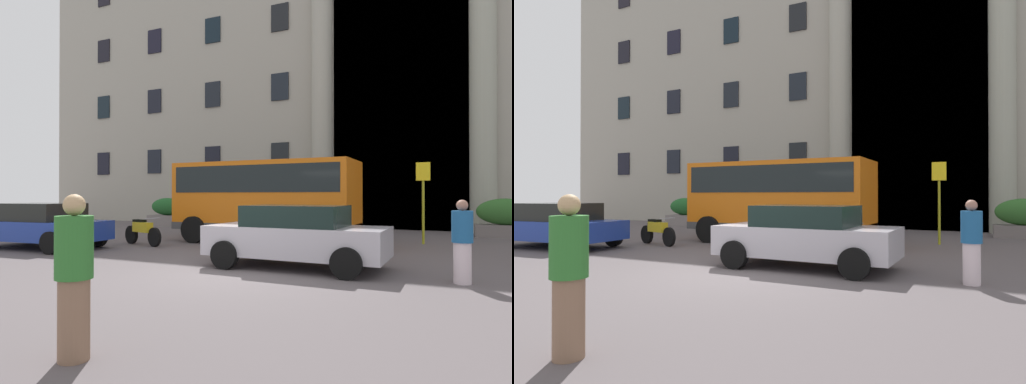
# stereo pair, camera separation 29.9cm
# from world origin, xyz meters

# --- Properties ---
(ground_plane) EXTENTS (80.00, 64.00, 0.12)m
(ground_plane) POSITION_xyz_m (0.00, 0.00, -0.06)
(ground_plane) COLOR #584F51
(office_building_facade) EXTENTS (41.14, 9.78, 16.70)m
(office_building_facade) POSITION_xyz_m (0.01, 17.47, 8.35)
(office_building_facade) COLOR #9F9A8C
(office_building_facade) RESTS_ON ground_plane
(orange_minibus) EXTENTS (6.09, 2.66, 2.73)m
(orange_minibus) POSITION_xyz_m (-1.65, 5.50, 1.63)
(orange_minibus) COLOR orange
(orange_minibus) RESTS_ON ground_plane
(bus_stop_sign) EXTENTS (0.44, 0.08, 2.69)m
(bus_stop_sign) POSITION_xyz_m (3.26, 7.18, 1.66)
(bus_stop_sign) COLOR #999B1B
(bus_stop_sign) RESTS_ON ground_plane
(hedge_planter_far_east) EXTENTS (1.42, 0.94, 1.35)m
(hedge_planter_far_east) POSITION_xyz_m (-2.24, 10.54, 0.65)
(hedge_planter_far_east) COLOR #645E60
(hedge_planter_far_east) RESTS_ON ground_plane
(hedge_planter_entrance_right) EXTENTS (2.08, 0.78, 1.49)m
(hedge_planter_entrance_right) POSITION_xyz_m (5.95, 10.72, 0.72)
(hedge_planter_entrance_right) COLOR slate
(hedge_planter_entrance_right) RESTS_ON ground_plane
(hedge_planter_west) EXTENTS (2.01, 0.86, 1.47)m
(hedge_planter_west) POSITION_xyz_m (-9.46, 10.40, 0.71)
(hedge_planter_west) COLOR slate
(hedge_planter_west) RESTS_ON ground_plane
(hedge_planter_far_west) EXTENTS (1.91, 0.94, 1.31)m
(hedge_planter_far_west) POSITION_xyz_m (-5.69, 10.87, 0.63)
(hedge_planter_far_west) COLOR gray
(hedge_planter_far_west) RESTS_ON ground_plane
(parked_hatchback_near) EXTENTS (3.95, 1.97, 1.38)m
(parked_hatchback_near) POSITION_xyz_m (0.98, 1.14, 0.71)
(parked_hatchback_near) COLOR #B7B1BB
(parked_hatchback_near) RESTS_ON ground_plane
(white_taxi_kerbside) EXTENTS (4.16, 2.24, 1.37)m
(white_taxi_kerbside) POSITION_xyz_m (-7.22, 1.14, 0.70)
(white_taxi_kerbside) COLOR #203A97
(white_taxi_kerbside) RESTS_ON ground_plane
(scooter_by_planter) EXTENTS (1.85, 0.76, 0.89)m
(scooter_by_planter) POSITION_xyz_m (-4.97, 3.07, 0.45)
(scooter_by_planter) COLOR black
(scooter_by_planter) RESTS_ON ground_plane
(motorcycle_near_kerb) EXTENTS (1.87, 0.70, 0.89)m
(motorcycle_near_kerb) POSITION_xyz_m (1.07, 3.20, 0.45)
(motorcycle_near_kerb) COLOR black
(motorcycle_near_kerb) RESTS_ON ground_plane
(pedestrian_woman_dark_dress) EXTENTS (0.36, 0.36, 1.52)m
(pedestrian_woman_dark_dress) POSITION_xyz_m (4.30, 0.78, 0.76)
(pedestrian_woman_dark_dress) COLOR silver
(pedestrian_woman_dark_dress) RESTS_ON ground_plane
(pedestrian_child_trailing) EXTENTS (0.36, 0.36, 1.61)m
(pedestrian_child_trailing) POSITION_xyz_m (0.79, -4.77, 0.81)
(pedestrian_child_trailing) COLOR #86634C
(pedestrian_child_trailing) RESTS_ON ground_plane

